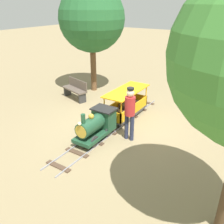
{
  "coord_description": "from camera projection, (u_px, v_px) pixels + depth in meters",
  "views": [
    {
      "loc": [
        -3.75,
        6.1,
        3.73
      ],
      "look_at": [
        0.0,
        0.28,
        0.55
      ],
      "focal_mm": 38.46,
      "sensor_mm": 36.0,
      "label": 1
    }
  ],
  "objects": [
    {
      "name": "ground_plane",
      "position": [
        116.0,
        124.0,
        8.07
      ],
      "size": [
        60.0,
        60.0,
        0.0
      ],
      "primitive_type": "plane",
      "color": "#8C7A56"
    },
    {
      "name": "park_bench",
      "position": [
        75.0,
        89.0,
        10.02
      ],
      "size": [
        1.36,
        0.75,
        0.82
      ],
      "color": "brown",
      "rests_on": "ground_plane"
    },
    {
      "name": "oak_tree_far",
      "position": [
        92.0,
        19.0,
        9.93
      ],
      "size": [
        2.76,
        2.76,
        4.49
      ],
      "color": "brown",
      "rests_on": "ground_plane"
    },
    {
      "name": "track",
      "position": [
        112.0,
        126.0,
        7.87
      ],
      "size": [
        0.73,
        5.7,
        0.04
      ],
      "color": "gray",
      "rests_on": "ground_plane"
    },
    {
      "name": "passenger_car",
      "position": [
        126.0,
        106.0,
        8.38
      ],
      "size": [
        0.79,
        2.0,
        0.97
      ],
      "color": "#3F3F3F",
      "rests_on": "ground_plane"
    },
    {
      "name": "locomotive",
      "position": [
        97.0,
        124.0,
        7.02
      ],
      "size": [
        0.69,
        1.45,
        0.99
      ],
      "color": "#1E472D",
      "rests_on": "ground_plane"
    },
    {
      "name": "conductor_person",
      "position": [
        130.0,
        110.0,
        6.79
      ],
      "size": [
        0.3,
        0.3,
        1.62
      ],
      "color": "#282D47",
      "rests_on": "ground_plane"
    }
  ]
}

